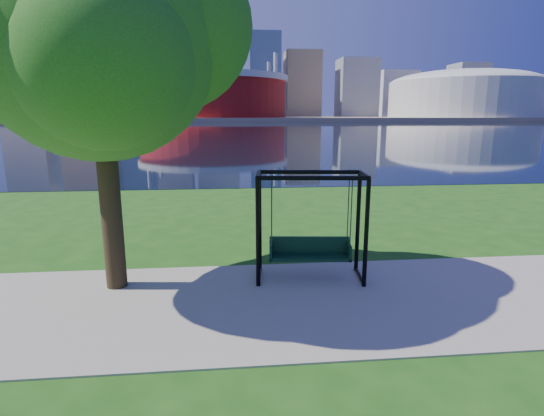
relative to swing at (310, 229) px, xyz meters
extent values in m
plane|color=#1E5114|center=(-0.60, -0.63, -1.09)|extent=(900.00, 900.00, 0.00)
cube|color=#9E937F|center=(-0.60, -1.13, -1.08)|extent=(120.00, 4.00, 0.03)
cube|color=black|center=(-0.60, 101.37, -1.08)|extent=(900.00, 180.00, 0.02)
cube|color=#937F60|center=(-0.60, 305.37, -0.09)|extent=(900.00, 228.00, 2.00)
cylinder|color=maroon|center=(-10.60, 234.37, 11.91)|extent=(80.00, 80.00, 22.00)
cylinder|color=silver|center=(-10.60, 234.37, 21.41)|extent=(83.00, 83.00, 3.00)
cylinder|color=silver|center=(22.31, 253.37, 16.91)|extent=(2.00, 2.00, 32.00)
cylinder|color=silver|center=(-43.51, 253.37, 16.91)|extent=(2.00, 2.00, 32.00)
cylinder|color=silver|center=(-43.51, 215.37, 16.91)|extent=(2.00, 2.00, 32.00)
cylinder|color=silver|center=(22.31, 215.37, 16.91)|extent=(2.00, 2.00, 32.00)
cylinder|color=beige|center=(134.40, 234.37, 10.91)|extent=(84.00, 84.00, 20.00)
ellipsoid|color=beige|center=(134.40, 234.37, 19.91)|extent=(84.00, 84.00, 15.12)
cube|color=gray|center=(-140.60, 309.37, 31.91)|extent=(28.00, 28.00, 62.00)
cube|color=#998466|center=(-100.60, 299.37, 44.91)|extent=(26.00, 26.00, 88.00)
cube|color=slate|center=(-70.60, 324.37, 48.41)|extent=(30.00, 24.00, 95.00)
cube|color=gray|center=(-40.60, 304.37, 36.91)|extent=(24.00, 24.00, 72.00)
cube|color=silver|center=(-10.60, 334.37, 40.91)|extent=(32.00, 28.00, 80.00)
cube|color=slate|center=(24.40, 309.37, 29.91)|extent=(22.00, 22.00, 58.00)
cube|color=#998466|center=(54.40, 324.37, 24.91)|extent=(26.00, 26.00, 48.00)
cube|color=gray|center=(94.40, 314.37, 21.91)|extent=(28.00, 24.00, 42.00)
cube|color=silver|center=(134.40, 339.37, 18.91)|extent=(30.00, 26.00, 36.00)
cube|color=gray|center=(184.40, 319.37, 20.91)|extent=(24.00, 24.00, 40.00)
cube|color=#998466|center=(224.40, 334.37, 16.91)|extent=(26.00, 26.00, 32.00)
cylinder|color=black|center=(-1.10, -0.34, 0.02)|extent=(0.10, 0.10, 2.22)
cylinder|color=black|center=(1.00, -0.57, 0.02)|extent=(0.10, 0.10, 2.22)
cylinder|color=black|center=(-1.01, 0.52, 0.02)|extent=(0.10, 0.10, 2.22)
cylinder|color=black|center=(1.10, 0.29, 0.02)|extent=(0.10, 0.10, 2.22)
cylinder|color=black|center=(-0.05, -0.46, 1.12)|extent=(2.12, 0.32, 0.09)
cylinder|color=black|center=(0.04, 0.40, 1.12)|extent=(2.12, 0.32, 0.09)
cylinder|color=black|center=(-1.06, 0.09, 1.12)|extent=(0.18, 0.87, 0.09)
cylinder|color=black|center=(-1.06, 0.09, -1.02)|extent=(0.16, 0.87, 0.07)
cylinder|color=black|center=(1.05, -0.14, 1.12)|extent=(0.18, 0.87, 0.09)
cylinder|color=black|center=(1.05, -0.14, -1.02)|extent=(0.16, 0.87, 0.07)
cube|color=black|center=(0.00, -0.03, -0.61)|extent=(1.72, 0.61, 0.06)
cube|color=black|center=(0.02, 0.16, -0.40)|extent=(1.68, 0.23, 0.37)
cube|color=black|center=(-0.81, 0.06, -0.48)|extent=(0.09, 0.44, 0.33)
cube|color=black|center=(0.81, -0.11, -0.48)|extent=(0.09, 0.44, 0.33)
cylinder|color=#302F34|center=(-0.81, -0.12, 0.38)|extent=(0.03, 0.03, 1.40)
cylinder|color=#302F34|center=(0.77, -0.29, 0.38)|extent=(0.03, 0.03, 1.40)
cylinder|color=#302F34|center=(-0.77, 0.24, 0.38)|extent=(0.03, 0.03, 1.40)
cylinder|color=#302F34|center=(0.81, 0.06, 0.38)|extent=(0.03, 0.03, 1.40)
cylinder|color=black|center=(-3.93, -0.07, 0.90)|extent=(0.40, 0.40, 3.98)
sphere|color=#2D621C|center=(-3.93, -0.07, 3.61)|extent=(4.34, 4.34, 4.34)
sphere|color=#2D621C|center=(-2.75, 0.47, 3.97)|extent=(3.26, 3.26, 3.26)
sphere|color=#2D621C|center=(-5.01, -0.43, 3.79)|extent=(3.44, 3.44, 3.44)
sphere|color=#2D621C|center=(-3.57, -1.07, 3.16)|extent=(2.90, 2.90, 2.90)
sphere|color=#2D621C|center=(-4.47, 1.01, 4.34)|extent=(3.08, 3.08, 3.08)
camera|label=1|loc=(-1.62, -8.32, 2.30)|focal=28.00mm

